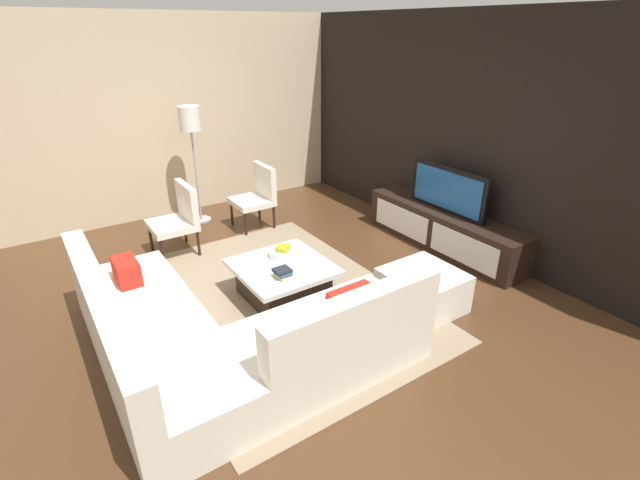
% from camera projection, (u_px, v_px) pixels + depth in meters
% --- Properties ---
extents(ground_plane, '(14.00, 14.00, 0.00)m').
position_uv_depth(ground_plane, '(280.00, 304.00, 4.69)').
color(ground_plane, '#4C301C').
extents(feature_wall_back, '(6.40, 0.12, 2.80)m').
position_uv_depth(feature_wall_back, '(471.00, 136.00, 5.47)').
color(feature_wall_back, black).
rests_on(feature_wall_back, ground).
extents(side_wall_left, '(0.12, 5.20, 2.80)m').
position_uv_depth(side_wall_left, '(180.00, 118.00, 6.60)').
color(side_wall_left, beige).
rests_on(side_wall_left, ground).
extents(area_rug, '(3.38, 2.40, 0.01)m').
position_uv_depth(area_rug, '(275.00, 299.00, 4.77)').
color(area_rug, gray).
rests_on(area_rug, ground).
extents(media_console, '(2.27, 0.49, 0.50)m').
position_uv_depth(media_console, '(443.00, 229.00, 5.80)').
color(media_console, black).
rests_on(media_console, ground).
extents(television, '(1.15, 0.06, 0.56)m').
position_uv_depth(television, '(448.00, 190.00, 5.58)').
color(television, black).
rests_on(television, media_console).
extents(sectional_couch, '(2.51, 2.40, 0.84)m').
position_uv_depth(sectional_couch, '(218.00, 337.00, 3.73)').
color(sectional_couch, silver).
rests_on(sectional_couch, ground).
extents(coffee_table, '(0.94, 0.92, 0.38)m').
position_uv_depth(coffee_table, '(283.00, 280.00, 4.73)').
color(coffee_table, black).
rests_on(coffee_table, ground).
extents(accent_chair_near, '(0.57, 0.52, 0.87)m').
position_uv_depth(accent_chair_near, '(179.00, 215.00, 5.60)').
color(accent_chair_near, black).
rests_on(accent_chair_near, ground).
extents(floor_lamp, '(0.30, 0.30, 1.64)m').
position_uv_depth(floor_lamp, '(191.00, 127.00, 6.14)').
color(floor_lamp, '#A5A5AA').
rests_on(floor_lamp, ground).
extents(ottoman, '(0.70, 0.70, 0.40)m').
position_uv_depth(ottoman, '(422.00, 290.00, 4.56)').
color(ottoman, silver).
rests_on(ottoman, ground).
extents(fruit_bowl, '(0.28, 0.28, 0.14)m').
position_uv_depth(fruit_bowl, '(282.00, 251.00, 4.82)').
color(fruit_bowl, silver).
rests_on(fruit_bowl, coffee_table).
extents(accent_chair_far, '(0.53, 0.52, 0.87)m').
position_uv_depth(accent_chair_far, '(258.00, 193.00, 6.35)').
color(accent_chair_far, black).
rests_on(accent_chair_far, ground).
extents(book_stack, '(0.18, 0.16, 0.09)m').
position_uv_depth(book_stack, '(282.00, 273.00, 4.42)').
color(book_stack, '#CCB78C').
rests_on(book_stack, coffee_table).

